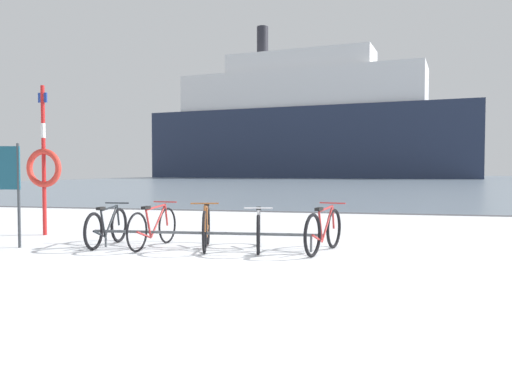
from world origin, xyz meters
name	(u,v)px	position (x,y,z in m)	size (l,w,h in m)	color
ground	(360,182)	(0.00, 53.90, -0.04)	(80.00, 132.00, 0.08)	white
bike_rack	(205,234)	(-0.89, 1.95, 0.27)	(3.98, 0.36, 0.31)	#4C5156
bicycle_0	(107,227)	(-2.72, 1.92, 0.34)	(0.46, 1.62, 0.75)	black
bicycle_1	(153,227)	(-1.85, 1.97, 0.36)	(0.46, 1.75, 0.78)	black
bicycle_2	(206,227)	(-0.90, 2.02, 0.37)	(0.58, 1.63, 0.82)	black
bicycle_3	(259,230)	(0.01, 2.09, 0.34)	(0.53, 1.63, 0.75)	black
bicycle_4	(324,231)	(1.10, 2.09, 0.36)	(0.56, 1.68, 0.80)	black
info_sign	(4,178)	(-4.35, 1.35, 1.22)	(0.55, 0.16, 1.81)	#33383D
rescue_post	(44,165)	(-4.78, 3.05, 1.45)	(0.81, 0.12, 3.09)	red
ferry_ship	(305,126)	(-10.25, 82.19, 8.87)	(56.24, 19.02, 26.47)	#232D47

